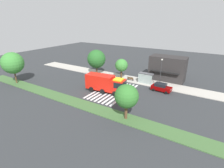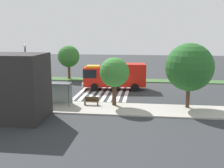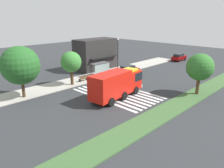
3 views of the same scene
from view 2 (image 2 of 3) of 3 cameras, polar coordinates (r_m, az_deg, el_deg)
ground_plane at (r=37.96m, az=1.71°, el=-1.49°), size 120.00×120.00×0.00m
sidewalk at (r=29.16m, az=0.01°, el=-5.19°), size 60.00×4.56×0.14m
median_strip at (r=46.09m, az=2.69°, el=0.81°), size 60.00×3.00×0.14m
crosswalk at (r=38.21m, az=-1.47°, el=-1.40°), size 6.75×12.29×0.01m
fire_truck at (r=38.70m, az=0.28°, el=1.85°), size 9.15×3.60×3.71m
parked_car_west at (r=35.25m, az=-17.46°, el=-1.44°), size 4.35×2.28×1.80m
bus_stop_shelter at (r=31.11m, az=-11.60°, el=-0.94°), size 3.50×1.40×2.46m
bench_near_shelter at (r=30.34m, az=-4.34°, el=-3.56°), size 1.60×0.50×0.90m
street_lamp at (r=32.73m, az=-17.55°, el=3.14°), size 0.36×0.36×6.62m
sidewalk_tree_far_west at (r=29.66m, az=15.92°, el=3.40°), size 5.06×5.06×6.89m
sidewalk_tree_west at (r=29.60m, az=0.49°, el=2.40°), size 3.24×3.24×5.30m
median_tree_west at (r=47.29m, az=-9.08°, el=5.72°), size 3.70×3.70×5.72m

